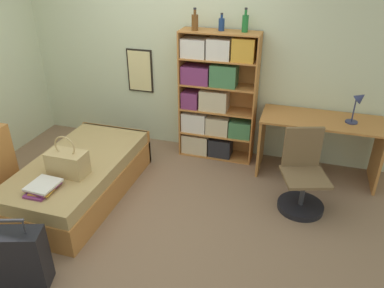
{
  "coord_description": "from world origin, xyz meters",
  "views": [
    {
      "loc": [
        1.61,
        -3.02,
        2.52
      ],
      "look_at": [
        0.63,
        0.18,
        0.75
      ],
      "focal_mm": 35.0,
      "sensor_mm": 36.0,
      "label": 1
    }
  ],
  "objects_px": {
    "suitcase": "(15,259)",
    "desk": "(319,136)",
    "handbag": "(68,163)",
    "bottle_green": "(195,22)",
    "bed": "(81,177)",
    "bookcase": "(214,98)",
    "bottle_clear": "(245,23)",
    "book_stack_on_bed": "(43,187)",
    "bottle_brown": "(222,24)",
    "desk_lamp": "(359,102)",
    "desk_chair": "(302,185)",
    "waste_bin": "(303,164)"
  },
  "relations": [
    {
      "from": "suitcase",
      "to": "desk",
      "type": "bearing_deg",
      "value": 47.2
    },
    {
      "from": "handbag",
      "to": "bottle_green",
      "type": "xyz_separation_m",
      "value": [
        0.88,
        1.57,
        1.17
      ]
    },
    {
      "from": "bed",
      "to": "bottle_green",
      "type": "distance_m",
      "value": 2.21
    },
    {
      "from": "bookcase",
      "to": "bottle_clear",
      "type": "bearing_deg",
      "value": 5.66
    },
    {
      "from": "book_stack_on_bed",
      "to": "suitcase",
      "type": "bearing_deg",
      "value": -73.81
    },
    {
      "from": "bed",
      "to": "bottle_clear",
      "type": "bearing_deg",
      "value": 41.6
    },
    {
      "from": "handbag",
      "to": "bookcase",
      "type": "relative_size",
      "value": 0.26
    },
    {
      "from": "bottle_brown",
      "to": "desk_lamp",
      "type": "relative_size",
      "value": 0.52
    },
    {
      "from": "handbag",
      "to": "bookcase",
      "type": "bearing_deg",
      "value": 55.19
    },
    {
      "from": "bottle_brown",
      "to": "desk_chair",
      "type": "relative_size",
      "value": 0.23
    },
    {
      "from": "book_stack_on_bed",
      "to": "suitcase",
      "type": "xyz_separation_m",
      "value": [
        0.2,
        -0.69,
        -0.21
      ]
    },
    {
      "from": "handbag",
      "to": "bottle_green",
      "type": "height_order",
      "value": "bottle_green"
    },
    {
      "from": "book_stack_on_bed",
      "to": "bottle_clear",
      "type": "xyz_separation_m",
      "value": [
        1.52,
        1.97,
        1.27
      ]
    },
    {
      "from": "handbag",
      "to": "desk_lamp",
      "type": "height_order",
      "value": "desk_lamp"
    },
    {
      "from": "bed",
      "to": "bookcase",
      "type": "relative_size",
      "value": 1.11
    },
    {
      "from": "bottle_clear",
      "to": "waste_bin",
      "type": "height_order",
      "value": "bottle_clear"
    },
    {
      "from": "suitcase",
      "to": "desk_lamp",
      "type": "distance_m",
      "value": 3.72
    },
    {
      "from": "desk_chair",
      "to": "suitcase",
      "type": "bearing_deg",
      "value": -140.66
    },
    {
      "from": "desk",
      "to": "bookcase",
      "type": "bearing_deg",
      "value": 174.29
    },
    {
      "from": "handbag",
      "to": "bottle_green",
      "type": "bearing_deg",
      "value": 60.8
    },
    {
      "from": "bed",
      "to": "desk_chair",
      "type": "bearing_deg",
      "value": 11.37
    },
    {
      "from": "desk",
      "to": "desk_chair",
      "type": "distance_m",
      "value": 0.77
    },
    {
      "from": "bed",
      "to": "suitcase",
      "type": "bearing_deg",
      "value": -80.85
    },
    {
      "from": "book_stack_on_bed",
      "to": "bottle_brown",
      "type": "relative_size",
      "value": 1.69
    },
    {
      "from": "suitcase",
      "to": "bottle_brown",
      "type": "relative_size",
      "value": 3.39
    },
    {
      "from": "handbag",
      "to": "waste_bin",
      "type": "bearing_deg",
      "value": 31.52
    },
    {
      "from": "bottle_clear",
      "to": "desk_chair",
      "type": "bearing_deg",
      "value": -45.61
    },
    {
      "from": "bottle_brown",
      "to": "bottle_clear",
      "type": "bearing_deg",
      "value": 1.24
    },
    {
      "from": "desk_chair",
      "to": "waste_bin",
      "type": "height_order",
      "value": "desk_chair"
    },
    {
      "from": "desk",
      "to": "desk_chair",
      "type": "height_order",
      "value": "desk_chair"
    },
    {
      "from": "bookcase",
      "to": "bottle_green",
      "type": "bearing_deg",
      "value": -170.33
    },
    {
      "from": "desk",
      "to": "waste_bin",
      "type": "xyz_separation_m",
      "value": [
        -0.14,
        -0.06,
        -0.39
      ]
    },
    {
      "from": "bookcase",
      "to": "desk_lamp",
      "type": "bearing_deg",
      "value": -4.8
    },
    {
      "from": "book_stack_on_bed",
      "to": "bookcase",
      "type": "xyz_separation_m",
      "value": [
        1.19,
        1.94,
        0.33
      ]
    },
    {
      "from": "handbag",
      "to": "bottle_clear",
      "type": "relative_size",
      "value": 1.62
    },
    {
      "from": "desk_chair",
      "to": "book_stack_on_bed",
      "type": "bearing_deg",
      "value": -155.29
    },
    {
      "from": "suitcase",
      "to": "bottle_brown",
      "type": "height_order",
      "value": "bottle_brown"
    },
    {
      "from": "bed",
      "to": "suitcase",
      "type": "relative_size",
      "value": 2.69
    },
    {
      "from": "book_stack_on_bed",
      "to": "bottle_clear",
      "type": "height_order",
      "value": "bottle_clear"
    },
    {
      "from": "bookcase",
      "to": "bottle_green",
      "type": "relative_size",
      "value": 6.48
    },
    {
      "from": "bed",
      "to": "book_stack_on_bed",
      "type": "distance_m",
      "value": 0.67
    },
    {
      "from": "bottle_clear",
      "to": "desk",
      "type": "height_order",
      "value": "bottle_clear"
    },
    {
      "from": "desk",
      "to": "waste_bin",
      "type": "height_order",
      "value": "desk"
    },
    {
      "from": "desk_chair",
      "to": "handbag",
      "type": "bearing_deg",
      "value": -161.71
    },
    {
      "from": "desk_lamp",
      "to": "desk",
      "type": "bearing_deg",
      "value": 178.73
    },
    {
      "from": "bottle_brown",
      "to": "bottle_clear",
      "type": "height_order",
      "value": "bottle_clear"
    },
    {
      "from": "bed",
      "to": "bottle_brown",
      "type": "height_order",
      "value": "bottle_brown"
    },
    {
      "from": "suitcase",
      "to": "bottle_green",
      "type": "height_order",
      "value": "bottle_green"
    },
    {
      "from": "suitcase",
      "to": "desk_lamp",
      "type": "bearing_deg",
      "value": 43.13
    },
    {
      "from": "bookcase",
      "to": "desk",
      "type": "xyz_separation_m",
      "value": [
        1.33,
        -0.13,
        -0.27
      ]
    }
  ]
}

